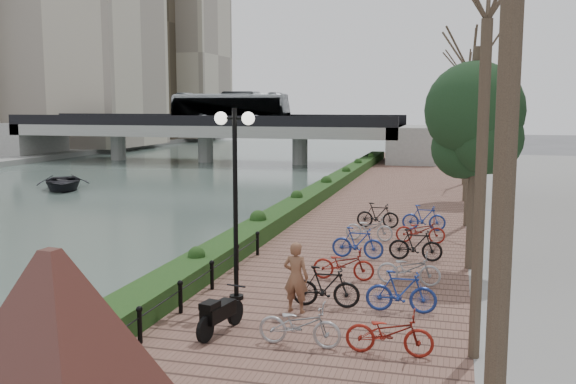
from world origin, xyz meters
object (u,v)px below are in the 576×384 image
(boat, at_px, (63,182))
(pedestrian, at_px, (296,277))
(granite_monument, at_px, (55,354))
(motorcycle, at_px, (221,312))
(lamppost, at_px, (235,162))

(boat, bearing_deg, pedestrian, -78.52)
(granite_monument, bearing_deg, motorcycle, 84.96)
(boat, bearing_deg, lamppost, -80.17)
(granite_monument, distance_m, motorcycle, 5.25)
(pedestrian, relative_size, boat, 0.37)
(lamppost, relative_size, boat, 1.04)
(granite_monument, relative_size, pedestrian, 3.33)
(granite_monument, height_order, motorcycle, granite_monument)
(lamppost, xyz_separation_m, pedestrian, (1.69, -0.60, -2.61))
(motorcycle, relative_size, boat, 0.32)
(lamppost, bearing_deg, boat, 132.69)
(granite_monument, xyz_separation_m, boat, (-18.75, 27.79, -1.50))
(lamppost, bearing_deg, motorcycle, -78.40)
(granite_monument, relative_size, boat, 1.22)
(lamppost, height_order, pedestrian, lamppost)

